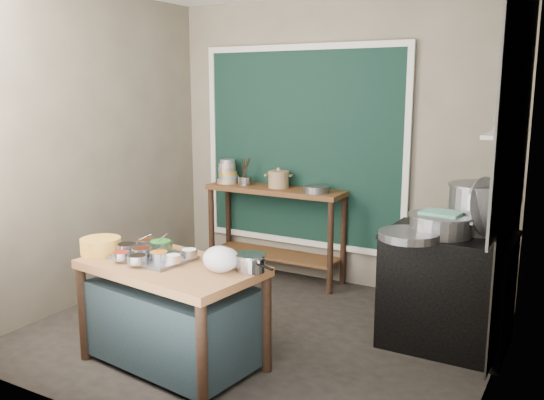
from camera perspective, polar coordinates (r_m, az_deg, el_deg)
The scene contains 30 objects.
floor at distance 4.76m, azimuth -1.44°, elevation -13.15°, with size 3.50×3.00×0.02m, color black.
back_wall at distance 5.71m, azimuth 6.33°, elevation 5.57°, with size 3.50×0.02×2.80m, color #79705D.
left_wall at distance 5.48m, azimuth -17.56°, elevation 4.89°, with size 0.02×3.00×2.80m, color #79705D.
right_wall at distance 3.79m, azimuth 21.97°, elevation 2.04°, with size 0.02×3.00×2.80m, color #79705D.
curtain_panel at distance 5.83m, azimuth 2.98°, elevation 5.23°, with size 2.10×0.02×1.90m, color black.
curtain_frame at distance 5.82m, azimuth 2.94°, elevation 5.23°, with size 2.22×0.03×2.02m, color beige, non-canonical shape.
tile_panel at distance 4.30m, azimuth 23.09°, elevation 8.98°, with size 0.02×1.70×1.70m, color #B2B2AA.
soot_patch at distance 4.57m, azimuth 22.21°, elevation -5.54°, with size 0.01×1.30×1.30m, color black.
wall_shelf at distance 4.62m, azimuth 22.00°, elevation 6.03°, with size 0.22×0.70×0.03m, color beige.
prep_table at distance 4.17m, azimuth -9.82°, elevation -11.15°, with size 1.25×0.72×0.75m, color brown.
back_counter at distance 5.91m, azimuth 0.33°, elevation -3.30°, with size 1.45×0.40×0.95m, color #543318.
stove_block at distance 4.62m, azimuth 16.94°, elevation -8.61°, with size 0.90×0.68×0.85m, color black.
stove_top at distance 4.49m, azimuth 17.26°, elevation -3.31°, with size 0.92×0.69×0.03m, color black.
condiment_tray at distance 4.17m, azimuth -11.68°, elevation -5.59°, with size 0.53×0.38×0.02m, color gray.
condiment_bowls at distance 4.19m, azimuth -12.07°, elevation -4.95°, with size 0.60×0.48×0.07m.
yellow_basin at distance 4.40m, azimuth -16.61°, elevation -4.36°, with size 0.29×0.29×0.11m, color gold.
saucepan at distance 3.82m, azimuth -2.14°, elevation -6.21°, with size 0.21×0.21×0.12m, color gray, non-canonical shape.
plastic_bag_a at distance 3.80m, azimuth -5.20°, elevation -5.86°, with size 0.23×0.20×0.18m, color white.
plastic_bag_b at distance 3.84m, azimuth -4.68°, elevation -5.83°, with size 0.20×0.17×0.15m, color white.
bowl_stack at distance 6.09m, azimuth -4.40°, elevation 2.71°, with size 0.22×0.22×0.25m.
utensil_cup at distance 5.96m, azimuth -2.68°, elevation 1.91°, with size 0.15×0.15×0.09m, color gray.
ceramic_crock at distance 5.79m, azimuth 0.65°, elevation 1.96°, with size 0.22×0.22×0.15m, color olive, non-canonical shape.
wide_bowl at distance 5.55m, azimuth 4.40°, elevation 1.08°, with size 0.25×0.25×0.06m, color gray.
stock_pot at distance 4.56m, azimuth 19.75°, elevation -0.73°, with size 0.46×0.46×0.36m, color gray, non-canonical shape.
pot_lid at distance 4.44m, azimuth 20.53°, elevation -0.63°, with size 0.44×0.44×0.02m, color gray.
steamer at distance 4.38m, azimuth 16.38°, elevation -2.37°, with size 0.48×0.48×0.16m, color gray, non-canonical shape.
green_cloth at distance 4.36m, azimuth 16.44°, elevation -1.23°, with size 0.28×0.21×0.02m, color #62AB9D.
shallow_pan at distance 4.21m, azimuth 13.42°, elevation -3.44°, with size 0.43×0.43×0.06m, color gray.
shelf_bowl_stack at distance 4.58m, azimuth 22.00°, elevation 6.91°, with size 0.15×0.15×0.12m.
shelf_bowl_green at distance 4.82m, azimuth 22.37°, elevation 6.67°, with size 0.14×0.14×0.05m, color gray.
Camera 1 is at (2.23, -3.72, 1.94)m, focal length 38.00 mm.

